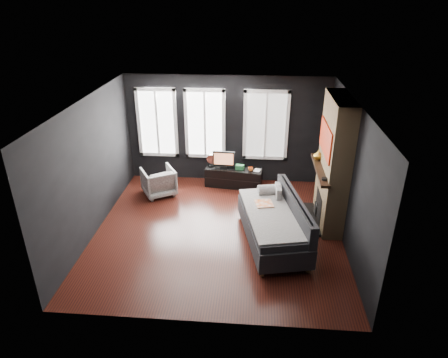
# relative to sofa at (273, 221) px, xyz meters

# --- Properties ---
(floor) EXTENTS (5.00, 5.00, 0.00)m
(floor) POSITION_rel_sofa_xyz_m (-1.10, 0.29, -0.48)
(floor) COLOR black
(floor) RESTS_ON ground
(ceiling) EXTENTS (5.00, 5.00, 0.00)m
(ceiling) POSITION_rel_sofa_xyz_m (-1.10, 0.29, 2.22)
(ceiling) COLOR white
(ceiling) RESTS_ON ground
(wall_back) EXTENTS (5.00, 0.02, 2.70)m
(wall_back) POSITION_rel_sofa_xyz_m (-1.10, 2.79, 0.87)
(wall_back) COLOR black
(wall_back) RESTS_ON ground
(wall_left) EXTENTS (0.02, 5.00, 2.70)m
(wall_left) POSITION_rel_sofa_xyz_m (-3.60, 0.29, 0.87)
(wall_left) COLOR black
(wall_left) RESTS_ON ground
(wall_right) EXTENTS (0.02, 5.00, 2.70)m
(wall_right) POSITION_rel_sofa_xyz_m (1.40, 0.29, 0.87)
(wall_right) COLOR black
(wall_right) RESTS_ON ground
(windows) EXTENTS (4.00, 0.16, 1.76)m
(windows) POSITION_rel_sofa_xyz_m (-1.55, 2.75, 1.90)
(windows) COLOR white
(windows) RESTS_ON wall_back
(fireplace) EXTENTS (0.70, 1.62, 2.70)m
(fireplace) POSITION_rel_sofa_xyz_m (1.20, 0.89, 0.87)
(fireplace) COLOR #93724C
(fireplace) RESTS_ON floor
(sofa) EXTENTS (1.55, 2.41, 0.96)m
(sofa) POSITION_rel_sofa_xyz_m (0.00, 0.00, 0.00)
(sofa) COLOR black
(sofa) RESTS_ON floor
(stripe_pillow) EXTENTS (0.12, 0.42, 0.41)m
(stripe_pillow) POSITION_rel_sofa_xyz_m (0.11, 0.67, 0.21)
(stripe_pillow) COLOR gray
(stripe_pillow) RESTS_ON sofa
(armchair) EXTENTS (0.95, 0.94, 0.73)m
(armchair) POSITION_rel_sofa_xyz_m (-2.68, 1.81, -0.11)
(armchair) COLOR white
(armchair) RESTS_ON floor
(media_console) EXTENTS (1.45, 0.62, 0.48)m
(media_console) POSITION_rel_sofa_xyz_m (-0.90, 2.39, -0.24)
(media_console) COLOR black
(media_console) RESTS_ON floor
(monitor) EXTENTS (0.56, 0.15, 0.50)m
(monitor) POSITION_rel_sofa_xyz_m (-1.15, 2.41, 0.25)
(monitor) COLOR black
(monitor) RESTS_ON media_console
(desk_fan) EXTENTS (0.24, 0.24, 0.34)m
(desk_fan) POSITION_rel_sofa_xyz_m (-1.47, 2.47, 0.17)
(desk_fan) COLOR #959595
(desk_fan) RESTS_ON media_console
(mug) EXTENTS (0.15, 0.14, 0.12)m
(mug) POSITION_rel_sofa_xyz_m (-0.48, 2.28, 0.07)
(mug) COLOR #D16024
(mug) RESTS_ON media_console
(book) EXTENTS (0.15, 0.06, 0.21)m
(book) POSITION_rel_sofa_xyz_m (-0.40, 2.33, 0.11)
(book) COLOR #A29180
(book) RESTS_ON media_console
(storage_box) EXTENTS (0.22, 0.16, 0.11)m
(storage_box) POSITION_rel_sofa_xyz_m (-0.75, 2.36, 0.06)
(storage_box) COLOR #256836
(storage_box) RESTS_ON media_console
(mantel_vase) EXTENTS (0.26, 0.27, 0.21)m
(mantel_vase) POSITION_rel_sofa_xyz_m (0.95, 1.34, 0.85)
(mantel_vase) COLOR gold
(mantel_vase) RESTS_ON fireplace
(mantel_clock) EXTENTS (0.15, 0.15, 0.04)m
(mantel_clock) POSITION_rel_sofa_xyz_m (0.95, 0.34, 0.77)
(mantel_clock) COLOR black
(mantel_clock) RESTS_ON fireplace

